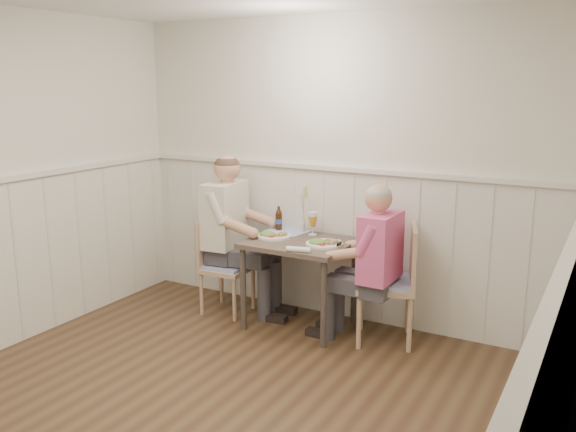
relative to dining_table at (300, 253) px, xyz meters
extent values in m
cube|color=silver|center=(0.17, 0.41, 0.66)|extent=(4.00, 0.04, 2.60)
cube|color=silver|center=(2.17, -1.84, 0.66)|extent=(0.04, 4.50, 2.60)
cube|color=silver|center=(0.17, 0.39, 0.01)|extent=(3.98, 0.03, 1.30)
cube|color=silver|center=(2.15, -1.84, 0.01)|extent=(0.03, 4.48, 1.30)
cube|color=silver|center=(0.17, 0.38, 0.68)|extent=(3.98, 0.06, 0.04)
cube|color=silver|center=(2.14, -1.84, 0.68)|extent=(0.06, 4.48, 0.04)
cube|color=brown|center=(0.00, 0.00, 0.09)|extent=(0.84, 0.70, 0.04)
cylinder|color=#3F3833|center=(-0.37, -0.30, -0.29)|extent=(0.05, 0.05, 0.71)
cylinder|color=#3F3833|center=(-0.37, 0.30, -0.29)|extent=(0.05, 0.05, 0.71)
cylinder|color=#3F3833|center=(0.37, -0.30, -0.29)|extent=(0.05, 0.05, 0.71)
cylinder|color=#3F3833|center=(0.37, 0.30, -0.29)|extent=(0.05, 0.05, 0.71)
cube|color=tan|center=(0.74, 0.06, -0.18)|extent=(0.58, 0.58, 0.04)
cube|color=#566EC5|center=(0.74, 0.06, -0.14)|extent=(0.52, 0.52, 0.03)
cube|color=tan|center=(0.93, 0.13, 0.08)|extent=(0.18, 0.44, 0.47)
cylinder|color=tan|center=(0.99, -0.06, -0.42)|extent=(0.04, 0.04, 0.44)
cylinder|color=tan|center=(0.62, -0.19, -0.42)|extent=(0.04, 0.04, 0.44)
cylinder|color=tan|center=(0.86, 0.31, -0.42)|extent=(0.04, 0.04, 0.44)
cylinder|color=tan|center=(0.49, 0.18, -0.42)|extent=(0.04, 0.04, 0.44)
cube|color=tan|center=(-0.72, -0.03, -0.24)|extent=(0.42, 0.42, 0.04)
cube|color=#566EC5|center=(-0.72, -0.03, -0.20)|extent=(0.38, 0.38, 0.03)
cube|color=tan|center=(-0.90, -0.04, -0.01)|extent=(0.05, 0.40, 0.42)
cylinder|color=tan|center=(-0.90, 0.13, -0.45)|extent=(0.03, 0.03, 0.39)
cylinder|color=tan|center=(-0.56, 0.15, -0.45)|extent=(0.03, 0.03, 0.39)
cylinder|color=tan|center=(-0.88, -0.21, -0.45)|extent=(0.03, 0.03, 0.39)
cylinder|color=tan|center=(-0.54, -0.19, -0.45)|extent=(0.03, 0.03, 0.39)
cube|color=#3F3F47|center=(0.71, -0.05, -0.43)|extent=(0.43, 0.39, 0.43)
cube|color=#3F3F47|center=(0.52, -0.05, -0.16)|extent=(0.41, 0.35, 0.12)
cube|color=#E44E8F|center=(0.71, -0.05, 0.16)|extent=(0.24, 0.42, 0.53)
sphere|color=tan|center=(0.71, -0.05, 0.54)|extent=(0.21, 0.21, 0.21)
sphere|color=#A5A5A0|center=(0.71, -0.05, 0.57)|extent=(0.20, 0.20, 0.20)
cube|color=black|center=(0.37, -0.04, 0.17)|extent=(0.02, 0.07, 0.12)
cube|color=#3F3F47|center=(-0.75, 0.02, -0.41)|extent=(0.50, 0.47, 0.47)
cube|color=#3F3F47|center=(-0.54, 0.04, -0.11)|extent=(0.48, 0.42, 0.14)
cube|color=white|center=(-0.75, 0.02, 0.25)|extent=(0.30, 0.49, 0.58)
sphere|color=tan|center=(-0.75, 0.02, 0.66)|extent=(0.23, 0.23, 0.23)
sphere|color=#4C3828|center=(-0.75, 0.02, 0.69)|extent=(0.22, 0.22, 0.22)
cylinder|color=white|center=(0.24, -0.03, 0.12)|extent=(0.30, 0.30, 0.02)
ellipsoid|color=#3F722D|center=(0.20, -0.06, 0.15)|extent=(0.15, 0.12, 0.06)
sphere|color=#9E7F4B|center=(0.31, -0.02, 0.15)|extent=(0.04, 0.04, 0.04)
cube|color=brown|center=(0.26, 0.04, 0.13)|extent=(0.09, 0.06, 0.01)
cylinder|color=white|center=(0.32, 0.04, 0.14)|extent=(0.06, 0.06, 0.03)
cylinder|color=white|center=(-0.25, 0.00, 0.12)|extent=(0.30, 0.30, 0.02)
ellipsoid|color=#3F722D|center=(-0.29, -0.03, 0.15)|extent=(0.14, 0.12, 0.05)
sphere|color=#9E7F4B|center=(-0.18, 0.01, 0.15)|extent=(0.04, 0.04, 0.04)
cylinder|color=silver|center=(0.01, 0.23, 0.11)|extent=(0.06, 0.06, 0.01)
cylinder|color=silver|center=(0.01, 0.23, 0.15)|extent=(0.01, 0.01, 0.08)
cone|color=orange|center=(0.01, 0.23, 0.22)|extent=(0.07, 0.07, 0.07)
cylinder|color=silver|center=(0.01, 0.23, 0.26)|extent=(0.07, 0.07, 0.03)
cylinder|color=silver|center=(0.01, 0.22, 0.11)|extent=(0.07, 0.07, 0.01)
cylinder|color=silver|center=(0.01, 0.22, 0.16)|extent=(0.01, 0.01, 0.09)
cone|color=orange|center=(0.01, 0.22, 0.24)|extent=(0.08, 0.08, 0.08)
cylinder|color=silver|center=(0.01, 0.22, 0.29)|extent=(0.08, 0.08, 0.03)
cylinder|color=#311B0B|center=(-0.33, 0.23, 0.19)|extent=(0.06, 0.06, 0.16)
cone|color=#311B0B|center=(-0.33, 0.23, 0.28)|extent=(0.06, 0.06, 0.04)
cylinder|color=#311B0B|center=(-0.33, 0.23, 0.31)|extent=(0.02, 0.02, 0.03)
cylinder|color=#294BB7|center=(-0.33, 0.23, 0.19)|extent=(0.06, 0.06, 0.04)
cylinder|color=white|center=(0.15, -0.31, 0.13)|extent=(0.20, 0.09, 0.04)
cylinder|color=silver|center=(-0.11, 0.26, 0.15)|extent=(0.05, 0.05, 0.09)
cylinder|color=#CEBC7A|center=(-0.11, 0.26, 0.31)|extent=(0.03, 0.03, 0.30)
cone|color=#CEBC7A|center=(-0.11, 0.26, 0.49)|extent=(0.04, 0.04, 0.10)
cube|color=#566EC5|center=(-0.24, 0.23, 0.11)|extent=(0.38, 0.32, 0.01)
camera|label=1|loc=(2.30, -4.34, 1.41)|focal=38.00mm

